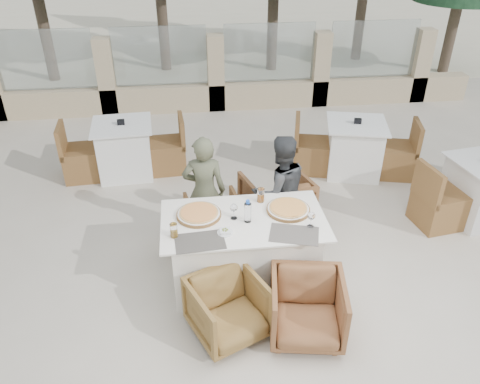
{
  "coord_description": "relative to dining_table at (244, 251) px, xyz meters",
  "views": [
    {
      "loc": [
        -0.59,
        -3.78,
        3.37
      ],
      "look_at": [
        -0.11,
        0.21,
        0.9
      ],
      "focal_mm": 35.0,
      "sensor_mm": 36.0,
      "label": 1
    }
  ],
  "objects": [
    {
      "name": "water_bottle",
      "position": [
        0.03,
        -0.03,
        0.5
      ],
      "size": [
        0.08,
        0.08,
        0.24
      ],
      "primitive_type": "cylinder",
      "rotation": [
        0.0,
        0.0,
        0.15
      ],
      "color": "silver",
      "rests_on": "dining_table"
    },
    {
      "name": "sand_patch",
      "position": [
        0.11,
        14.09,
        -0.38
      ],
      "size": [
        30.0,
        16.0,
        0.01
      ],
      "primitive_type": "cube",
      "color": "beige",
      "rests_on": "ground"
    },
    {
      "name": "placemat_near_left",
      "position": [
        -0.44,
        -0.3,
        0.39
      ],
      "size": [
        0.47,
        0.33,
        0.0
      ],
      "primitive_type": "cube",
      "rotation": [
        0.0,
        0.0,
        0.07
      ],
      "color": "#504B45",
      "rests_on": "dining_table"
    },
    {
      "name": "armchair_near_right",
      "position": [
        0.47,
        -0.78,
        -0.08
      ],
      "size": [
        0.75,
        0.76,
        0.6
      ],
      "primitive_type": "imported",
      "rotation": [
        0.0,
        0.0,
        -0.17
      ],
      "color": "brown",
      "rests_on": "ground"
    },
    {
      "name": "pizza_left",
      "position": [
        -0.43,
        0.11,
        0.41
      ],
      "size": [
        0.53,
        0.53,
        0.06
      ],
      "primitive_type": "cylinder",
      "rotation": [
        0.0,
        0.0,
        0.25
      ],
      "color": "orange",
      "rests_on": "dining_table"
    },
    {
      "name": "placemat_near_right",
      "position": [
        0.43,
        -0.3,
        0.39
      ],
      "size": [
        0.52,
        0.41,
        0.0
      ],
      "primitive_type": "cube",
      "rotation": [
        0.0,
        0.0,
        -0.28
      ],
      "color": "#605952",
      "rests_on": "dining_table"
    },
    {
      "name": "dining_table",
      "position": [
        0.0,
        0.0,
        0.0
      ],
      "size": [
        1.6,
        0.9,
        0.77
      ],
      "primitive_type": null,
      "color": "white",
      "rests_on": "ground"
    },
    {
      "name": "olive_dish",
      "position": [
        -0.2,
        -0.19,
        0.41
      ],
      "size": [
        0.11,
        0.11,
        0.04
      ],
      "primitive_type": null,
      "rotation": [
        0.0,
        0.0,
        -0.04
      ],
      "color": "silver",
      "rests_on": "dining_table"
    },
    {
      "name": "armchair_far_left",
      "position": [
        -0.25,
        0.73,
        -0.11
      ],
      "size": [
        0.69,
        0.7,
        0.56
      ],
      "primitive_type": "imported",
      "rotation": [
        0.0,
        0.0,
        3.3
      ],
      "color": "brown",
      "rests_on": "ground"
    },
    {
      "name": "armchair_far_right",
      "position": [
        0.52,
        0.96,
        -0.05
      ],
      "size": [
        0.9,
        0.91,
        0.67
      ],
      "primitive_type": "imported",
      "rotation": [
        0.0,
        0.0,
        3.44
      ],
      "color": "brown",
      "rests_on": "ground"
    },
    {
      "name": "beer_glass_right",
      "position": [
        0.21,
        0.3,
        0.46
      ],
      "size": [
        0.09,
        0.09,
        0.15
      ],
      "primitive_type": "cylinder",
      "rotation": [
        0.0,
        0.0,
        0.2
      ],
      "color": "orange",
      "rests_on": "dining_table"
    },
    {
      "name": "diner_right",
      "position": [
        0.49,
        0.64,
        0.28
      ],
      "size": [
        0.74,
        0.63,
        1.33
      ],
      "primitive_type": "imported",
      "rotation": [
        0.0,
        0.0,
        3.36
      ],
      "color": "#383A3D",
      "rests_on": "ground"
    },
    {
      "name": "beer_glass_left",
      "position": [
        -0.67,
        -0.19,
        0.45
      ],
      "size": [
        0.07,
        0.07,
        0.14
      ],
      "primitive_type": "cylinder",
      "rotation": [
        0.0,
        0.0,
        0.08
      ],
      "color": "#BF831A",
      "rests_on": "dining_table"
    },
    {
      "name": "bg_table_a",
      "position": [
        -1.4,
        2.5,
        0.0
      ],
      "size": [
        1.69,
        0.93,
        0.77
      ],
      "primitive_type": null,
      "rotation": [
        0.0,
        0.0,
        0.07
      ],
      "color": "white",
      "rests_on": "ground"
    },
    {
      "name": "bg_table_b",
      "position": [
        1.88,
        2.13,
        0.0
      ],
      "size": [
        1.79,
        1.19,
        0.77
      ],
      "primitive_type": null,
      "rotation": [
        0.0,
        0.0,
        -0.24
      ],
      "color": "white",
      "rests_on": "ground"
    },
    {
      "name": "ground",
      "position": [
        0.11,
        0.09,
        -0.39
      ],
      "size": [
        80.0,
        80.0,
        0.0
      ],
      "primitive_type": "plane",
      "color": "beige",
      "rests_on": "ground"
    },
    {
      "name": "wine_glass_corner",
      "position": [
        0.61,
        -0.2,
        0.48
      ],
      "size": [
        0.08,
        0.08,
        0.18
      ],
      "primitive_type": null,
      "rotation": [
        0.0,
        0.0,
        -0.07
      ],
      "color": "white",
      "rests_on": "dining_table"
    },
    {
      "name": "diner_left",
      "position": [
        -0.34,
        0.75,
        0.27
      ],
      "size": [
        0.51,
        0.36,
        1.32
      ],
      "primitive_type": "imported",
      "rotation": [
        0.0,
        0.0,
        3.04
      ],
      "color": "#5A5E44",
      "rests_on": "ground"
    },
    {
      "name": "perimeter_wall_far",
      "position": [
        0.11,
        4.89,
        0.42
      ],
      "size": [
        10.0,
        0.34,
        1.6
      ],
      "primitive_type": null,
      "color": "beige",
      "rests_on": "ground"
    },
    {
      "name": "armchair_near_left",
      "position": [
        -0.23,
        -0.68,
        -0.1
      ],
      "size": [
        0.82,
        0.83,
        0.58
      ],
      "primitive_type": "imported",
      "rotation": [
        0.0,
        0.0,
        0.42
      ],
      "color": "olive",
      "rests_on": "ground"
    },
    {
      "name": "wine_glass_centre",
      "position": [
        -0.09,
        0.03,
        0.48
      ],
      "size": [
        0.08,
        0.08,
        0.18
      ],
      "primitive_type": null,
      "rotation": [
        0.0,
        0.0,
        -0.08
      ],
      "color": "white",
      "rests_on": "dining_table"
    },
    {
      "name": "pizza_right",
      "position": [
        0.46,
        0.09,
        0.41
      ],
      "size": [
        0.5,
        0.5,
        0.06
      ],
      "primitive_type": "cylinder",
      "rotation": [
        0.0,
        0.0,
        0.17
      ],
      "color": "orange",
      "rests_on": "dining_table"
    }
  ]
}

